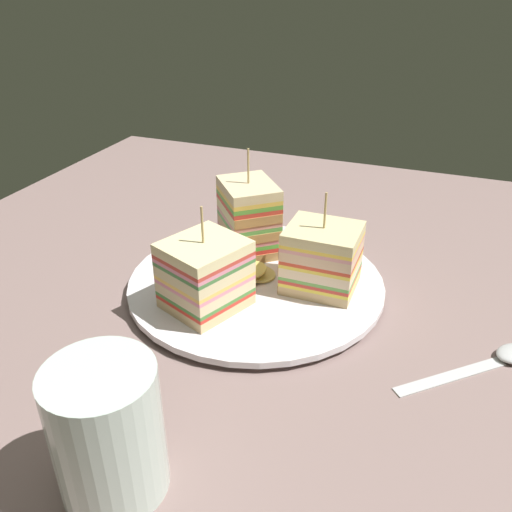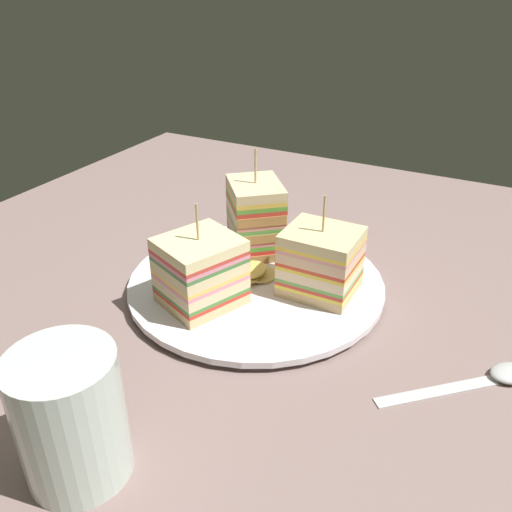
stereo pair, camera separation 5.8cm
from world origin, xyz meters
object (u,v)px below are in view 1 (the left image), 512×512
at_px(sandwich_wedge_1, 205,275).
at_px(drinking_glass, 110,440).
at_px(sandwich_wedge_2, 321,258).
at_px(spoon, 499,359).
at_px(plate, 256,283).
at_px(sandwich_wedge_0, 249,218).
at_px(chip_pile, 253,273).

bearing_deg(sandwich_wedge_1, drinking_glass, -149.28).
distance_m(sandwich_wedge_2, spoon, 0.20).
relative_size(plate, sandwich_wedge_2, 2.58).
height_order(sandwich_wedge_0, chip_pile, sandwich_wedge_0).
bearing_deg(plate, sandwich_wedge_1, 65.45).
distance_m(sandwich_wedge_1, chip_pile, 0.08).
height_order(sandwich_wedge_1, chip_pile, sandwich_wedge_1).
bearing_deg(sandwich_wedge_2, spoon, 165.55).
bearing_deg(chip_pile, sandwich_wedge_0, -64.30).
height_order(sandwich_wedge_1, sandwich_wedge_2, same).
distance_m(plate, drinking_glass, 0.28).
bearing_deg(plate, spoon, 171.83).
bearing_deg(sandwich_wedge_0, spoon, 31.16).
bearing_deg(spoon, drinking_glass, -179.26).
distance_m(sandwich_wedge_0, spoon, 0.31).
height_order(plate, sandwich_wedge_2, sandwich_wedge_2).
xyz_separation_m(sandwich_wedge_0, drinking_glass, (-0.03, 0.34, -0.01)).
bearing_deg(sandwich_wedge_1, spoon, -61.85).
relative_size(sandwich_wedge_1, drinking_glass, 1.09).
xyz_separation_m(sandwich_wedge_2, chip_pile, (0.07, 0.01, -0.03)).
bearing_deg(plate, drinking_glass, 90.15).
distance_m(sandwich_wedge_0, chip_pile, 0.08).
relative_size(sandwich_wedge_1, sandwich_wedge_2, 1.01).
xyz_separation_m(sandwich_wedge_0, sandwich_wedge_1, (-0.00, 0.13, -0.01)).
xyz_separation_m(plate, spoon, (-0.26, 0.04, -0.00)).
distance_m(plate, sandwich_wedge_1, 0.08).
relative_size(plate, chip_pile, 4.64).
bearing_deg(drinking_glass, chip_pile, -89.08).
bearing_deg(sandwich_wedge_2, sandwich_wedge_1, 37.74).
height_order(chip_pile, spoon, chip_pile).
height_order(sandwich_wedge_1, drinking_glass, sandwich_wedge_1).
height_order(sandwich_wedge_0, sandwich_wedge_2, sandwich_wedge_0).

